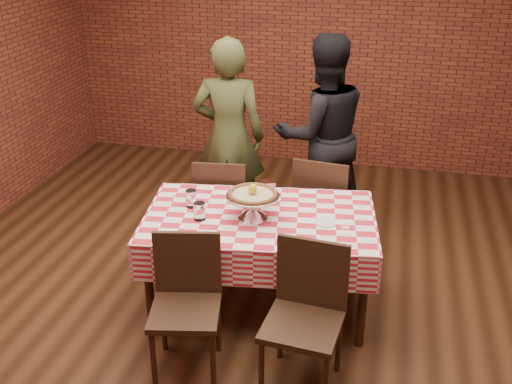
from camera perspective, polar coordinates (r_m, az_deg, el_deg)
ground at (r=4.63m, az=-0.72°, el=-10.76°), size 6.00×6.00×0.00m
back_wall at (r=6.82m, az=5.41°, el=14.34°), size 5.50×0.00×5.50m
table at (r=4.45m, az=0.34°, el=-6.65°), size 1.72×1.17×0.75m
tablecloth at (r=4.32m, az=0.35°, el=-3.88°), size 1.76×1.21×0.28m
pizza_stand at (r=4.20m, az=-0.31°, el=-1.37°), size 0.41×0.41×0.17m
pizza at (r=4.16m, az=-0.31°, el=-0.26°), size 0.37×0.37×0.03m
lemon at (r=4.14m, az=-0.31°, el=0.30°), size 0.06×0.06×0.08m
water_glass_left at (r=4.19m, az=-5.36°, el=-1.83°), size 0.09×0.09×0.13m
water_glass_right at (r=4.38m, az=-6.14°, el=-0.62°), size 0.09×0.09×0.13m
side_plate at (r=4.18m, az=6.64°, el=-2.88°), size 0.17×0.17×0.01m
sweetener_packet_a at (r=4.07m, az=8.51°, el=-3.91°), size 0.06×0.04×0.00m
sweetener_packet_b at (r=4.14m, az=8.47°, el=-3.35°), size 0.06×0.04×0.00m
condiment_caddy at (r=4.46m, az=1.09°, el=0.14°), size 0.13×0.12×0.15m
chair_near_left at (r=3.84m, az=-6.71°, el=-11.13°), size 0.50×0.50×0.91m
chair_near_right at (r=3.71m, az=4.42°, el=-12.30°), size 0.49×0.49×0.93m
chair_far_left at (r=5.11m, az=-3.06°, el=-1.19°), size 0.47×0.47×0.91m
chair_far_right at (r=5.10m, az=6.50°, el=-1.21°), size 0.50×0.50×0.93m
diner_olive at (r=5.38m, az=-2.59°, el=5.24°), size 0.69×0.49×1.77m
diner_black at (r=5.43m, az=6.26°, el=5.42°), size 1.08×0.99×1.79m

